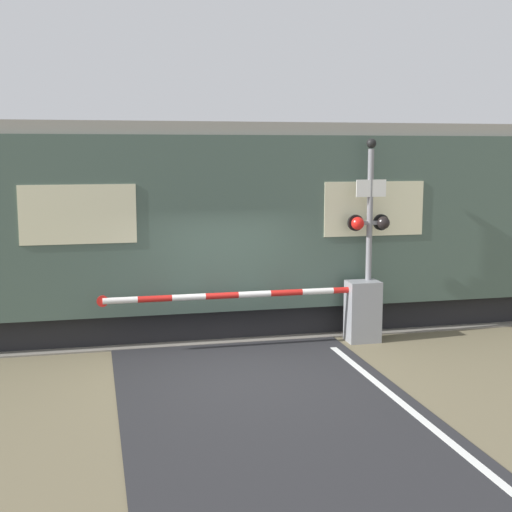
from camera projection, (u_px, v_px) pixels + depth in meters
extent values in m
plane|color=#6B6047|center=(246.00, 372.00, 11.48)|extent=(80.00, 80.00, 0.00)
cube|color=slate|center=(212.00, 323.00, 14.67)|extent=(36.00, 3.20, 0.03)
cube|color=#595451|center=(218.00, 329.00, 13.96)|extent=(36.00, 0.08, 0.10)
cube|color=#595451|center=(206.00, 313.00, 15.35)|extent=(36.00, 0.08, 0.10)
cube|color=black|center=(83.00, 316.00, 14.05)|extent=(18.23, 2.59, 0.60)
cube|color=#42564C|center=(80.00, 220.00, 13.77)|extent=(19.81, 3.04, 3.22)
cube|color=gray|center=(77.00, 129.00, 13.52)|extent=(19.42, 2.80, 0.24)
cube|color=beige|center=(374.00, 209.00, 13.48)|extent=(1.98, 0.02, 1.03)
cube|color=beige|center=(78.00, 214.00, 12.26)|extent=(1.98, 0.02, 1.03)
cube|color=gray|center=(363.00, 311.00, 13.28)|extent=(0.60, 0.44, 1.14)
cylinder|color=gray|center=(363.00, 289.00, 13.21)|extent=(0.16, 0.16, 0.18)
cylinder|color=red|center=(348.00, 290.00, 13.15)|extent=(0.59, 0.11, 0.11)
cylinder|color=white|center=(318.00, 291.00, 13.02)|extent=(0.59, 0.11, 0.11)
cylinder|color=red|center=(286.00, 293.00, 12.88)|extent=(0.59, 0.11, 0.11)
cylinder|color=white|center=(254.00, 294.00, 12.75)|extent=(0.59, 0.11, 0.11)
cylinder|color=red|center=(222.00, 296.00, 12.62)|extent=(0.59, 0.11, 0.11)
cylinder|color=white|center=(189.00, 297.00, 12.49)|extent=(0.59, 0.11, 0.11)
cylinder|color=red|center=(155.00, 299.00, 12.36)|extent=(0.59, 0.11, 0.11)
cylinder|color=white|center=(120.00, 300.00, 12.23)|extent=(0.59, 0.11, 0.11)
cylinder|color=red|center=(103.00, 301.00, 12.16)|extent=(0.20, 0.02, 0.20)
cylinder|color=gray|center=(369.00, 246.00, 13.27)|extent=(0.11, 0.11, 3.57)
cube|color=gray|center=(370.00, 223.00, 13.20)|extent=(0.63, 0.07, 0.07)
sphere|color=red|center=(358.00, 223.00, 13.10)|extent=(0.24, 0.24, 0.24)
sphere|color=black|center=(383.00, 223.00, 13.21)|extent=(0.24, 0.24, 0.24)
cylinder|color=black|center=(356.00, 223.00, 13.21)|extent=(0.30, 0.06, 0.30)
cylinder|color=black|center=(381.00, 222.00, 13.32)|extent=(0.30, 0.06, 0.30)
cube|color=white|center=(371.00, 188.00, 13.07)|extent=(0.58, 0.02, 0.32)
sphere|color=black|center=(371.00, 143.00, 12.99)|extent=(0.18, 0.18, 0.18)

